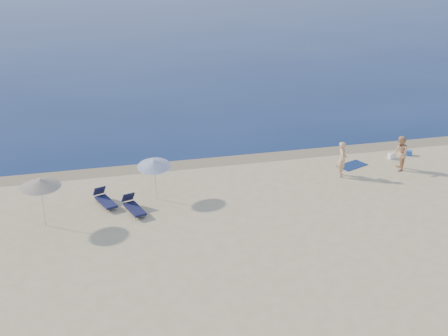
{
  "coord_description": "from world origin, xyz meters",
  "views": [
    {
      "loc": [
        -9.88,
        -9.61,
        12.08
      ],
      "look_at": [
        -3.59,
        16.0,
        1.0
      ],
      "focal_mm": 45.0,
      "sensor_mm": 36.0,
      "label": 1
    }
  ],
  "objects_px": {
    "person_right": "(400,153)",
    "umbrella_near": "(154,164)",
    "person_left": "(342,159)",
    "blue_cooler": "(408,153)"
  },
  "relations": [
    {
      "from": "person_right",
      "to": "umbrella_near",
      "type": "height_order",
      "value": "umbrella_near"
    },
    {
      "from": "umbrella_near",
      "to": "person_left",
      "type": "bearing_deg",
      "value": 16.47
    },
    {
      "from": "blue_cooler",
      "to": "umbrella_near",
      "type": "bearing_deg",
      "value": -152.21
    },
    {
      "from": "person_left",
      "to": "person_right",
      "type": "bearing_deg",
      "value": -70.67
    },
    {
      "from": "person_left",
      "to": "blue_cooler",
      "type": "bearing_deg",
      "value": -50.84
    },
    {
      "from": "person_left",
      "to": "person_right",
      "type": "height_order",
      "value": "person_right"
    },
    {
      "from": "person_right",
      "to": "blue_cooler",
      "type": "bearing_deg",
      "value": 160.29
    },
    {
      "from": "blue_cooler",
      "to": "person_left",
      "type": "bearing_deg",
      "value": -140.24
    },
    {
      "from": "person_left",
      "to": "person_right",
      "type": "relative_size",
      "value": 1.0
    },
    {
      "from": "person_right",
      "to": "umbrella_near",
      "type": "relative_size",
      "value": 0.91
    }
  ]
}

